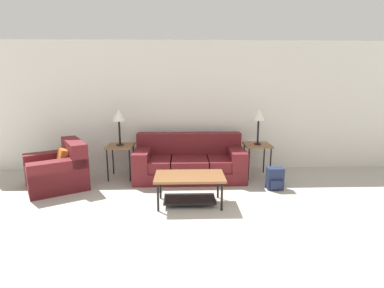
{
  "coord_description": "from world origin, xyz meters",
  "views": [
    {
      "loc": [
        -0.32,
        -1.92,
        1.84
      ],
      "look_at": [
        -0.17,
        2.92,
        0.8
      ],
      "focal_mm": 28.0,
      "sensor_mm": 36.0,
      "label": 1
    }
  ],
  "objects_px": {
    "side_table_left": "(120,149)",
    "table_lamp_left": "(119,116)",
    "side_table_right": "(257,148)",
    "coffee_table": "(190,183)",
    "couch": "(189,163)",
    "armchair": "(59,171)",
    "table_lamp_right": "(259,116)",
    "backpack": "(275,179)"
  },
  "relations": [
    {
      "from": "side_table_left",
      "to": "table_lamp_left",
      "type": "bearing_deg",
      "value": 63.43
    },
    {
      "from": "side_table_right",
      "to": "side_table_left",
      "type": "bearing_deg",
      "value": 180.0
    },
    {
      "from": "coffee_table",
      "to": "couch",
      "type": "bearing_deg",
      "value": 88.78
    },
    {
      "from": "side_table_left",
      "to": "table_lamp_left",
      "type": "distance_m",
      "value": 0.61
    },
    {
      "from": "armchair",
      "to": "table_lamp_right",
      "type": "distance_m",
      "value": 3.73
    },
    {
      "from": "table_lamp_right",
      "to": "table_lamp_left",
      "type": "bearing_deg",
      "value": 180.0
    },
    {
      "from": "side_table_left",
      "to": "couch",
      "type": "bearing_deg",
      "value": -1.7
    },
    {
      "from": "table_lamp_right",
      "to": "backpack",
      "type": "bearing_deg",
      "value": -78.07
    },
    {
      "from": "armchair",
      "to": "table_lamp_left",
      "type": "height_order",
      "value": "table_lamp_left"
    },
    {
      "from": "table_lamp_right",
      "to": "couch",
      "type": "bearing_deg",
      "value": -178.3
    },
    {
      "from": "side_table_left",
      "to": "side_table_right",
      "type": "relative_size",
      "value": 1.0
    },
    {
      "from": "coffee_table",
      "to": "backpack",
      "type": "height_order",
      "value": "coffee_table"
    },
    {
      "from": "side_table_right",
      "to": "backpack",
      "type": "xyz_separation_m",
      "value": [
        0.15,
        -0.7,
        -0.38
      ]
    },
    {
      "from": "couch",
      "to": "side_table_right",
      "type": "distance_m",
      "value": 1.33
    },
    {
      "from": "armchair",
      "to": "backpack",
      "type": "height_order",
      "value": "armchair"
    },
    {
      "from": "couch",
      "to": "armchair",
      "type": "xyz_separation_m",
      "value": [
        -2.29,
        -0.42,
        -0.0
      ]
    },
    {
      "from": "armchair",
      "to": "table_lamp_right",
      "type": "height_order",
      "value": "table_lamp_right"
    },
    {
      "from": "backpack",
      "to": "side_table_left",
      "type": "bearing_deg",
      "value": 165.69
    },
    {
      "from": "table_lamp_left",
      "to": "armchair",
      "type": "bearing_deg",
      "value": -155.0
    },
    {
      "from": "couch",
      "to": "backpack",
      "type": "height_order",
      "value": "couch"
    },
    {
      "from": "table_lamp_right",
      "to": "backpack",
      "type": "height_order",
      "value": "table_lamp_right"
    },
    {
      "from": "side_table_right",
      "to": "table_lamp_right",
      "type": "xyz_separation_m",
      "value": [
        0.0,
        0.0,
        0.61
      ]
    },
    {
      "from": "couch",
      "to": "backpack",
      "type": "bearing_deg",
      "value": -24.57
    },
    {
      "from": "side_table_right",
      "to": "table_lamp_right",
      "type": "distance_m",
      "value": 0.61
    },
    {
      "from": "coffee_table",
      "to": "table_lamp_left",
      "type": "bearing_deg",
      "value": 134.44
    },
    {
      "from": "couch",
      "to": "table_lamp_right",
      "type": "xyz_separation_m",
      "value": [
        1.3,
        0.04,
        0.89
      ]
    },
    {
      "from": "side_table_left",
      "to": "table_lamp_right",
      "type": "height_order",
      "value": "table_lamp_right"
    },
    {
      "from": "armchair",
      "to": "backpack",
      "type": "xyz_separation_m",
      "value": [
        3.74,
        -0.24,
        -0.11
      ]
    },
    {
      "from": "armchair",
      "to": "side_table_left",
      "type": "bearing_deg",
      "value": 25.0
    },
    {
      "from": "table_lamp_left",
      "to": "backpack",
      "type": "height_order",
      "value": "table_lamp_left"
    },
    {
      "from": "armchair",
      "to": "table_lamp_left",
      "type": "relative_size",
      "value": 1.93
    },
    {
      "from": "armchair",
      "to": "side_table_left",
      "type": "xyz_separation_m",
      "value": [
        0.99,
        0.46,
        0.28
      ]
    },
    {
      "from": "table_lamp_left",
      "to": "table_lamp_right",
      "type": "height_order",
      "value": "same"
    },
    {
      "from": "table_lamp_left",
      "to": "backpack",
      "type": "bearing_deg",
      "value": -14.31
    },
    {
      "from": "couch",
      "to": "table_lamp_left",
      "type": "height_order",
      "value": "table_lamp_left"
    },
    {
      "from": "armchair",
      "to": "side_table_right",
      "type": "xyz_separation_m",
      "value": [
        3.59,
        0.46,
        0.28
      ]
    },
    {
      "from": "table_lamp_left",
      "to": "table_lamp_right",
      "type": "relative_size",
      "value": 1.0
    },
    {
      "from": "coffee_table",
      "to": "side_table_left",
      "type": "height_order",
      "value": "side_table_left"
    },
    {
      "from": "side_table_left",
      "to": "side_table_right",
      "type": "height_order",
      "value": "same"
    },
    {
      "from": "armchair",
      "to": "backpack",
      "type": "distance_m",
      "value": 3.75
    },
    {
      "from": "table_lamp_right",
      "to": "coffee_table",
      "type": "bearing_deg",
      "value": -135.63
    },
    {
      "from": "couch",
      "to": "coffee_table",
      "type": "distance_m",
      "value": 1.26
    }
  ]
}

